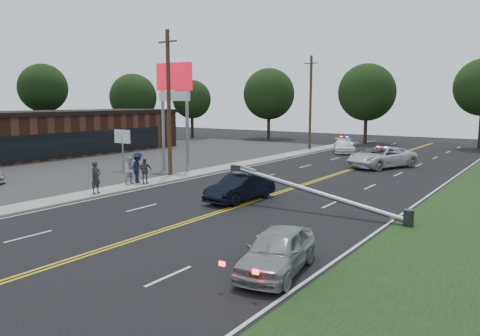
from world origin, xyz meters
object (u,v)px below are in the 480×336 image
Objects in this scene: emergency_b at (344,146)px; bystander_a at (96,177)px; utility_pole_far at (310,102)px; crashed_sedan at (240,187)px; fallen_streetlight at (323,194)px; small_sign at (122,140)px; bystander_c at (138,168)px; emergency_a at (382,157)px; bystander_d at (145,171)px; pylon_sign at (174,91)px; utility_pole_mid at (169,103)px; waiting_sedan at (277,251)px; bystander_b at (131,170)px.

emergency_b is 28.62m from bystander_a.
bystander_a reaches higher than emergency_b.
crashed_sedan is at bearing -71.65° from utility_pole_far.
fallen_streetlight is 4.82m from crashed_sedan.
small_sign reaches higher than bystander_c.
crashed_sedan is 8.12m from bystander_c.
bystander_d is at bearing -96.40° from emergency_a.
bystander_d is (-0.03, 3.74, -0.10)m from bystander_a.
utility_pole_mid is (1.30, -2.00, -0.91)m from pylon_sign.
emergency_a is 3.09× the size of bystander_c.
bystander_c is (5.27, -3.47, -1.25)m from small_sign.
pylon_sign is at bearing -93.72° from utility_pole_far.
fallen_streetlight is 12.93m from bystander_c.
bystander_b is (-15.01, 7.84, 0.29)m from waiting_sedan.
emergency_b is 2.97× the size of bystander_d.
emergency_a is 19.27m from bystander_c.
bystander_c is (-12.92, 0.53, 0.16)m from fallen_streetlight.
pylon_sign reaches higher than bystander_d.
waiting_sedan is 16.93m from bystander_b.
utility_pole_mid is 17.27m from emergency_a.
fallen_streetlight reaches higher than waiting_sedan.
bystander_d is at bearing -7.42° from bystander_a.
fallen_streetlight is 1.58× the size of emergency_a.
crashed_sedan is 8.19m from bystander_a.
utility_pole_mid reaches higher than emergency_a.
waiting_sedan is (16.71, -13.84, -5.31)m from pylon_sign.
fallen_streetlight is (14.69, -6.00, -5.08)m from pylon_sign.
utility_pole_far is 26.33m from bystander_b.
emergency_b is (5.55, 19.20, -5.30)m from pylon_sign.
fallen_streetlight is 12.98m from bystander_b.
bystander_d is at bearing 177.72° from fallen_streetlight.
bystander_d is (-9.66, -16.33, 0.10)m from emergency_a.
small_sign is at bearing -102.31° from utility_pole_far.
waiting_sedan is at bearing -39.63° from pylon_sign.
fallen_streetlight reaches higher than bystander_b.
bystander_b reaches higher than crashed_sedan.
emergency_b is (-9.14, 25.20, -0.22)m from fallen_streetlight.
utility_pole_far reaches higher than fallen_streetlight.
bystander_a is at bearing 167.65° from bystander_c.
emergency_a is 3.26× the size of bystander_a.
bystander_a is at bearing -87.78° from utility_pole_far.
bystander_d reaches higher than crashed_sedan.
crashed_sedan is at bearing -24.16° from utility_pole_mid.
small_sign is at bearing 60.22° from bystander_b.
utility_pole_mid is 2.08× the size of emergency_b.
bystander_b is at bearing -74.13° from pylon_sign.
waiting_sedan is at bearing -44.97° from crashed_sedan.
pylon_sign is 1.35× the size of emergency_a.
bystander_a is (-7.44, -3.40, 0.31)m from crashed_sedan.
bystander_c reaches higher than fallen_streetlight.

